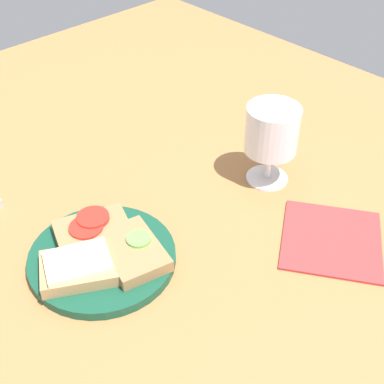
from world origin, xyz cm
name	(u,v)px	position (x,y,z in cm)	size (l,w,h in cm)	color
wooden_table	(133,221)	(0.00, 0.00, 1.50)	(140.00, 140.00, 3.00)	#9E6B3D
plate	(102,258)	(-9.48, -5.03, 3.74)	(21.14, 21.14, 1.48)	#144733
sandwich_with_cheese	(79,267)	(-13.84, -5.88, 5.74)	(12.54, 11.52, 2.69)	#A88456
sandwich_with_cucumber	(132,251)	(-6.47, -8.36, 5.52)	(9.93, 12.38, 2.39)	#937047
sandwich_with_tomato	(92,229)	(-8.01, -0.78, 5.62)	(12.31, 9.93, 2.53)	#937047
wine_glass	(272,133)	(22.50, -8.76, 12.41)	(8.75, 8.75, 13.97)	white
napkin	(331,240)	(17.94, -25.33, 3.20)	(15.19, 14.55, 0.40)	#B23333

